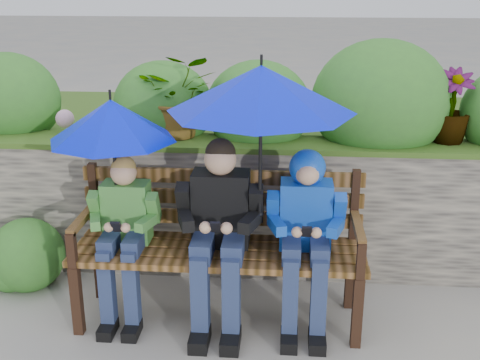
# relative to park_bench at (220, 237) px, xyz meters

# --- Properties ---
(ground) EXTENTS (60.00, 60.00, 0.00)m
(ground) POSITION_rel_park_bench_xyz_m (0.13, -0.06, -0.57)
(ground) COLOR gray
(ground) RESTS_ON ground
(garden_backdrop) EXTENTS (8.00, 2.88, 1.81)m
(garden_backdrop) POSITION_rel_park_bench_xyz_m (0.09, 1.52, 0.07)
(garden_backdrop) COLOR #433F3B
(garden_backdrop) RESTS_ON ground
(park_bench) EXTENTS (1.89, 0.55, 1.00)m
(park_bench) POSITION_rel_park_bench_xyz_m (0.00, 0.00, 0.00)
(park_bench) COLOR black
(park_bench) RESTS_ON ground
(boy_left) EXTENTS (0.45, 0.52, 1.10)m
(boy_left) POSITION_rel_park_bench_xyz_m (-0.61, -0.08, 0.07)
(boy_left) COLOR #388238
(boy_left) RESTS_ON ground
(boy_middle) EXTENTS (0.55, 0.63, 1.23)m
(boy_middle) POSITION_rel_park_bench_xyz_m (0.01, -0.10, 0.12)
(boy_middle) COLOR black
(boy_middle) RESTS_ON ground
(boy_right) EXTENTS (0.49, 0.60, 1.17)m
(boy_right) POSITION_rel_park_bench_xyz_m (0.56, -0.08, 0.14)
(boy_right) COLOR #063CB4
(boy_right) RESTS_ON ground
(umbrella_left) EXTENTS (0.81, 0.81, 0.80)m
(umbrella_left) POSITION_rel_park_bench_xyz_m (-0.66, -0.03, 0.77)
(umbrella_left) COLOR #0013F0
(umbrella_left) RESTS_ON ground
(umbrella_right) EXTENTS (1.13, 1.13, 1.01)m
(umbrella_right) POSITION_rel_park_bench_xyz_m (0.26, -0.10, 1.00)
(umbrella_right) COLOR #0013F0
(umbrella_right) RESTS_ON ground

